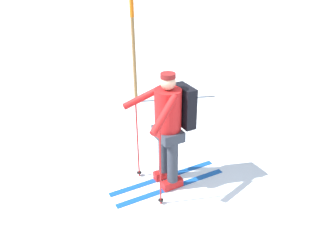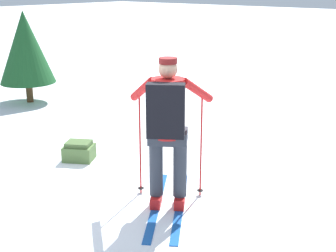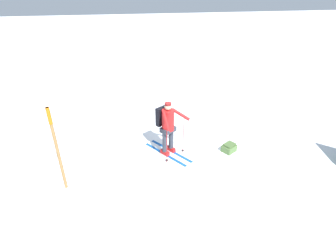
{
  "view_description": "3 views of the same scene",
  "coord_description": "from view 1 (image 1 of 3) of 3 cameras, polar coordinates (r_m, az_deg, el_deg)",
  "views": [
    {
      "loc": [
        0.07,
        3.03,
        2.97
      ],
      "look_at": [
        0.49,
        -0.78,
        0.94
      ],
      "focal_mm": 35.0,
      "sensor_mm": 36.0,
      "label": 1
    },
    {
      "loc": [
        -3.16,
        -3.84,
        2.41
      ],
      "look_at": [
        0.49,
        -0.78,
        0.94
      ],
      "focal_mm": 50.0,
      "sensor_mm": 36.0,
      "label": 2
    },
    {
      "loc": [
        7.03,
        -2.04,
        4.6
      ],
      "look_at": [
        0.49,
        -0.78,
        0.94
      ],
      "focal_mm": 28.0,
      "sensor_mm": 36.0,
      "label": 3
    }
  ],
  "objects": [
    {
      "name": "trail_marker",
      "position": [
        7.01,
        -6.04,
        13.98
      ],
      "size": [
        0.08,
        0.08,
        2.24
      ],
      "color": "olive",
      "rests_on": "ground_plane"
    },
    {
      "name": "ground_plane",
      "position": [
        4.24,
        5.68,
        -16.66
      ],
      "size": [
        80.0,
        80.0,
        0.0
      ],
      "primitive_type": "plane",
      "color": "white"
    },
    {
      "name": "skier",
      "position": [
        4.34,
        0.34,
        0.48
      ],
      "size": [
        1.6,
        1.27,
        1.67
      ],
      "color": "#144C9E",
      "rests_on": "ground_plane"
    }
  ]
}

